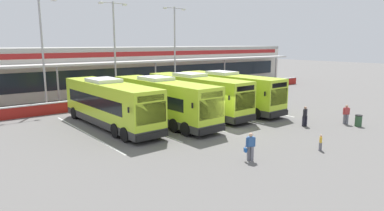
% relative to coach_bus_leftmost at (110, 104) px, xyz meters
% --- Properties ---
extents(ground_plane, '(200.00, 200.00, 0.00)m').
position_rel_coach_bus_leftmost_xyz_m(ground_plane, '(6.08, -6.59, -1.79)').
color(ground_plane, '#605E5B').
extents(terminal_building, '(70.00, 13.00, 6.00)m').
position_rel_coach_bus_leftmost_xyz_m(terminal_building, '(6.08, 20.32, 1.23)').
color(terminal_building, beige).
rests_on(terminal_building, ground).
extents(red_barrier_wall, '(60.00, 0.40, 1.10)m').
position_rel_coach_bus_leftmost_xyz_m(red_barrier_wall, '(6.08, 7.91, -1.23)').
color(red_barrier_wall, maroon).
rests_on(red_barrier_wall, ground).
extents(coach_bus_leftmost, '(3.08, 12.20, 3.78)m').
position_rel_coach_bus_leftmost_xyz_m(coach_bus_leftmost, '(0.00, 0.00, 0.00)').
color(coach_bus_leftmost, '#B7DB2D').
rests_on(coach_bus_leftmost, ground).
extents(coach_bus_left_centre, '(3.08, 12.20, 3.78)m').
position_rel_coach_bus_leftmost_xyz_m(coach_bus_left_centre, '(4.11, -1.32, 0.00)').
color(coach_bus_left_centre, '#B7DB2D').
rests_on(coach_bus_left_centre, ground).
extents(coach_bus_centre, '(3.08, 12.20, 3.78)m').
position_rel_coach_bus_leftmost_xyz_m(coach_bus_centre, '(8.39, -0.50, 0.00)').
color(coach_bus_centre, '#B7DB2D').
rests_on(coach_bus_centre, ground).
extents(coach_bus_right_centre, '(3.08, 12.20, 3.78)m').
position_rel_coach_bus_leftmost_xyz_m(coach_bus_right_centre, '(12.19, -0.87, 0.00)').
color(coach_bus_right_centre, '#B7DB2D').
rests_on(coach_bus_right_centre, ground).
extents(bay_stripe_far_west, '(0.14, 13.00, 0.01)m').
position_rel_coach_bus_leftmost_xyz_m(bay_stripe_far_west, '(-2.32, -0.59, -1.78)').
color(bay_stripe_far_west, silver).
rests_on(bay_stripe_far_west, ground).
extents(bay_stripe_west, '(0.14, 13.00, 0.01)m').
position_rel_coach_bus_leftmost_xyz_m(bay_stripe_west, '(1.88, -0.59, -1.78)').
color(bay_stripe_west, silver).
rests_on(bay_stripe_west, ground).
extents(bay_stripe_mid_west, '(0.14, 13.00, 0.01)m').
position_rel_coach_bus_leftmost_xyz_m(bay_stripe_mid_west, '(6.08, -0.59, -1.78)').
color(bay_stripe_mid_west, silver).
rests_on(bay_stripe_mid_west, ground).
extents(bay_stripe_centre, '(0.14, 13.00, 0.01)m').
position_rel_coach_bus_leftmost_xyz_m(bay_stripe_centre, '(10.28, -0.59, -1.78)').
color(bay_stripe_centre, silver).
rests_on(bay_stripe_centre, ground).
extents(bay_stripe_mid_east, '(0.14, 13.00, 0.01)m').
position_rel_coach_bus_leftmost_xyz_m(bay_stripe_mid_east, '(14.48, -0.59, -1.78)').
color(bay_stripe_mid_east, silver).
rests_on(bay_stripe_mid_east, ground).
extents(pedestrian_with_handbag, '(0.62, 0.51, 1.62)m').
position_rel_coach_bus_leftmost_xyz_m(pedestrian_with_handbag, '(2.75, -12.28, -0.93)').
color(pedestrian_with_handbag, slate).
rests_on(pedestrian_with_handbag, ground).
extents(pedestrian_in_dark_coat, '(0.48, 0.42, 1.62)m').
position_rel_coach_bus_leftmost_xyz_m(pedestrian_in_dark_coat, '(15.44, -11.27, -0.91)').
color(pedestrian_in_dark_coat, slate).
rests_on(pedestrian_in_dark_coat, ground).
extents(pedestrian_child, '(0.30, 0.25, 1.00)m').
position_rel_coach_bus_leftmost_xyz_m(pedestrian_child, '(7.56, -13.75, -1.24)').
color(pedestrian_child, slate).
rests_on(pedestrian_child, ground).
extents(pedestrian_near_bin, '(0.54, 0.29, 1.62)m').
position_rel_coach_bus_leftmost_xyz_m(pedestrian_near_bin, '(12.22, -9.57, -0.91)').
color(pedestrian_near_bin, black).
rests_on(pedestrian_near_bin, ground).
extents(lamp_post_west, '(3.24, 0.28, 11.00)m').
position_rel_coach_bus_leftmost_xyz_m(lamp_post_west, '(-1.90, 10.87, 4.50)').
color(lamp_post_west, '#9E9EA3').
rests_on(lamp_post_west, ground).
extents(lamp_post_centre, '(3.24, 0.28, 11.00)m').
position_rel_coach_bus_leftmost_xyz_m(lamp_post_centre, '(5.55, 10.36, 4.50)').
color(lamp_post_centre, '#9E9EA3').
rests_on(lamp_post_centre, ground).
extents(lamp_post_east, '(3.24, 0.28, 11.00)m').
position_rel_coach_bus_leftmost_xyz_m(lamp_post_east, '(13.98, 10.73, 4.50)').
color(lamp_post_east, '#9E9EA3').
rests_on(lamp_post_east, ground).
extents(litter_bin, '(0.54, 0.54, 0.93)m').
position_rel_coach_bus_leftmost_xyz_m(litter_bin, '(15.57, -12.25, -1.32)').
color(litter_bin, '#2D5133').
rests_on(litter_bin, ground).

